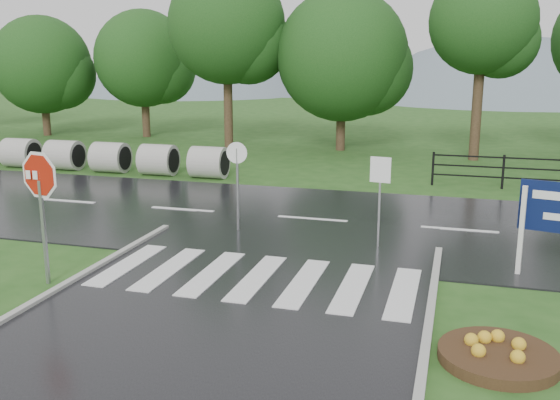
% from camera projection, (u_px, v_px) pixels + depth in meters
% --- Properties ---
extents(main_road, '(90.00, 8.00, 0.04)m').
position_uv_depth(main_road, '(312.00, 220.00, 17.60)').
color(main_road, black).
rests_on(main_road, ground).
extents(crosswalk, '(6.50, 2.80, 0.02)m').
position_uv_depth(crosswalk, '(257.00, 277.00, 12.91)').
color(crosswalk, silver).
rests_on(crosswalk, ground).
extents(hills, '(102.00, 48.00, 48.00)m').
position_uv_depth(hills, '(450.00, 234.00, 71.61)').
color(hills, slate).
rests_on(hills, ground).
extents(treeline, '(83.20, 5.20, 10.00)m').
position_uv_depth(treeline, '(398.00, 151.00, 30.42)').
color(treeline, '#163F13').
rests_on(treeline, ground).
extents(culvert_pipes, '(11.80, 1.20, 1.20)m').
position_uv_depth(culvert_pipes, '(87.00, 156.00, 24.98)').
color(culvert_pipes, '#9E9B93').
rests_on(culvert_pipes, ground).
extents(stop_sign, '(1.26, 0.30, 2.90)m').
position_uv_depth(stop_sign, '(40.00, 188.00, 12.29)').
color(stop_sign, '#939399').
rests_on(stop_sign, ground).
extents(flower_bed, '(1.80, 1.80, 0.36)m').
position_uv_depth(flower_bed, '(498.00, 354.00, 9.45)').
color(flower_bed, '#332111').
rests_on(flower_bed, ground).
extents(reg_sign_small, '(0.49, 0.10, 2.24)m').
position_uv_depth(reg_sign_small, '(380.00, 185.00, 14.67)').
color(reg_sign_small, '#939399').
rests_on(reg_sign_small, ground).
extents(reg_sign_round, '(0.56, 0.07, 2.39)m').
position_uv_depth(reg_sign_round, '(237.00, 176.00, 16.13)').
color(reg_sign_round, '#939399').
rests_on(reg_sign_round, ground).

